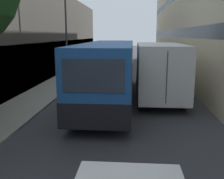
# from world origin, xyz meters

# --- Properties ---
(ground_plane) EXTENTS (150.00, 150.00, 0.00)m
(ground_plane) POSITION_xyz_m (0.00, 15.00, 0.00)
(ground_plane) COLOR #38383D
(sidewalk_left) EXTENTS (2.34, 60.00, 0.11)m
(sidewalk_left) POSITION_xyz_m (-4.84, 15.00, 0.05)
(sidewalk_left) COLOR gray
(sidewalk_left) RESTS_ON ground_plane
(bus) EXTENTS (2.48, 11.29, 3.13)m
(bus) POSITION_xyz_m (-0.68, 15.26, 1.66)
(bus) COLOR #1E519E
(bus) RESTS_ON ground_plane
(box_truck) EXTENTS (2.38, 8.56, 3.05)m
(box_truck) POSITION_xyz_m (2.03, 16.70, 1.65)
(box_truck) COLOR silver
(box_truck) RESTS_ON ground_plane
(panel_van) EXTENTS (1.91, 4.74, 2.03)m
(panel_van) POSITION_xyz_m (-2.42, 25.34, 1.13)
(panel_van) COLOR navy
(panel_van) RESTS_ON ground_plane
(street_lamp) EXTENTS (0.36, 0.80, 8.20)m
(street_lamp) POSITION_xyz_m (-3.92, 19.15, 5.63)
(street_lamp) COLOR #38383D
(street_lamp) RESTS_ON sidewalk_left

